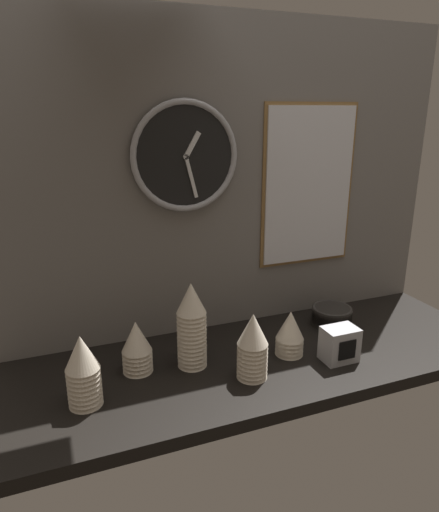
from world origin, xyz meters
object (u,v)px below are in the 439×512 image
at_px(cup_stack_center_right, 290,333).
at_px(cup_stack_far_left, 83,371).
at_px(cup_stack_center_left, 192,325).
at_px(menu_board, 309,186).
at_px(napkin_dispenser, 340,344).
at_px(bowl_stack_right, 332,315).
at_px(cup_stack_center, 253,346).
at_px(wall_clock, 185,156).
at_px(cup_stack_left, 137,347).

height_order(cup_stack_center_right, cup_stack_far_left, cup_stack_far_left).
bearing_deg(cup_stack_far_left, cup_stack_center_left, 14.68).
xyz_separation_m(menu_board, napkin_dispenser, (-0.08, -0.36, -0.44)).
bearing_deg(bowl_stack_right, cup_stack_far_left, -169.45).
bearing_deg(cup_stack_center_left, menu_board, 23.11).
height_order(cup_stack_center, cup_stack_far_left, same).
height_order(cup_stack_center_left, menu_board, menu_board).
height_order(cup_stack_center, wall_clock, wall_clock).
height_order(cup_stack_center_left, cup_stack_far_left, cup_stack_center_left).
bearing_deg(cup_stack_left, cup_stack_center, -26.56).
distance_m(cup_stack_center_right, cup_stack_center_left, 0.32).
xyz_separation_m(wall_clock, napkin_dispenser, (0.38, -0.35, -0.56)).
xyz_separation_m(cup_stack_far_left, wall_clock, (0.38, 0.30, 0.51)).
bearing_deg(menu_board, cup_stack_center_right, -127.47).
bearing_deg(cup_stack_far_left, cup_stack_center_right, 3.29).
relative_size(cup_stack_center_right, cup_stack_left, 0.92).
xyz_separation_m(cup_stack_center, cup_stack_center_left, (-0.14, 0.13, 0.03)).
bearing_deg(wall_clock, cup_stack_far_left, -142.09).
distance_m(cup_stack_center_left, menu_board, 0.67).
distance_m(cup_stack_center_left, wall_clock, 0.53).
bearing_deg(cup_stack_center, wall_clock, 104.31).
xyz_separation_m(cup_stack_center_left, cup_stack_left, (-0.16, 0.03, -0.05)).
distance_m(cup_stack_center, napkin_dispenser, 0.30).
xyz_separation_m(cup_stack_center, bowl_stack_right, (0.42, 0.21, -0.06)).
bearing_deg(cup_stack_center_left, cup_stack_center_right, -8.90).
distance_m(cup_stack_center_right, menu_board, 0.54).
distance_m(cup_stack_left, bowl_stack_right, 0.73).
distance_m(cup_stack_center, menu_board, 0.65).
distance_m(cup_stack_center_right, cup_stack_far_left, 0.64).
bearing_deg(cup_stack_center_right, cup_stack_left, 170.99).
height_order(wall_clock, napkin_dispenser, wall_clock).
relative_size(cup_stack_center_left, menu_board, 0.47).
bearing_deg(wall_clock, cup_stack_center_left, -104.89).
distance_m(bowl_stack_right, wall_clock, 0.78).
bearing_deg(cup_stack_center_left, cup_stack_left, 170.78).
relative_size(cup_stack_center, cup_stack_far_left, 1.00).
relative_size(cup_stack_center_right, cup_stack_far_left, 0.73).
xyz_separation_m(cup_stack_center, napkin_dispenser, (0.30, -0.01, -0.05)).
distance_m(cup_stack_left, menu_board, 0.82).
xyz_separation_m(bowl_stack_right, napkin_dispenser, (-0.12, -0.22, 0.02)).
relative_size(cup_stack_center_left, wall_clock, 0.77).
relative_size(bowl_stack_right, menu_board, 0.25).
xyz_separation_m(cup_stack_center, cup_stack_center_right, (0.17, 0.08, -0.03)).
bearing_deg(wall_clock, napkin_dispenser, -42.60).
relative_size(cup_stack_far_left, napkin_dispenser, 1.85).
bearing_deg(bowl_stack_right, wall_clock, 165.21).
xyz_separation_m(bowl_stack_right, menu_board, (-0.04, 0.14, 0.46)).
bearing_deg(cup_stack_center_right, napkin_dispenser, -35.29).
height_order(cup_stack_left, bowl_stack_right, cup_stack_left).
xyz_separation_m(cup_stack_far_left, menu_board, (0.85, 0.31, 0.39)).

